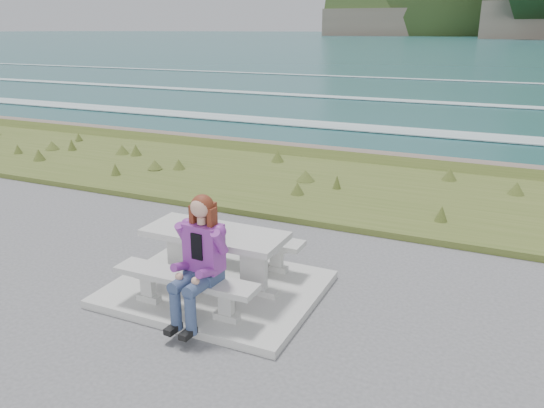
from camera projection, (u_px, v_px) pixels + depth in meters
name	position (u px, v px, depth m)	size (l,w,h in m)	color
concrete_slab	(217.00, 288.00, 6.86)	(2.60, 2.10, 0.10)	#A7A8A2
picnic_table	(215.00, 243.00, 6.66)	(1.80, 0.75, 0.75)	#A7A8A2
bench_landward	(185.00, 283.00, 6.13)	(1.80, 0.35, 0.45)	#A7A8A2
bench_seaward	(241.00, 241.00, 7.34)	(1.80, 0.35, 0.45)	#A7A8A2
grass_verge	(336.00, 190.00, 11.19)	(160.00, 4.50, 0.22)	#41541F
shore_drop	(371.00, 161.00, 13.70)	(160.00, 0.80, 2.20)	brown
ocean	(448.00, 124.00, 29.09)	(1600.00, 1600.00, 0.09)	#1D5054
seated_woman	(197.00, 278.00, 5.85)	(0.46, 0.75, 1.45)	navy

